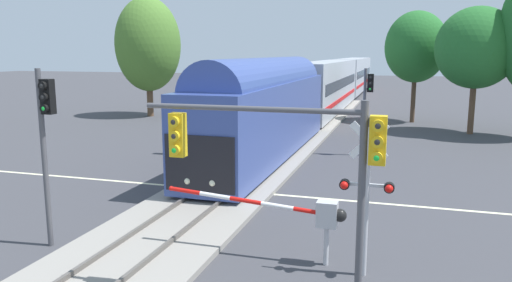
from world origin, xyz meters
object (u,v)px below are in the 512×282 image
Objects in this scene: crossing_gate_far at (185,130)px; traffic_signal_median at (45,129)px; traffic_signal_near_right at (292,154)px; oak_far_right at (476,48)px; crossing_gate_near at (308,213)px; commuter_train at (328,84)px; pine_left_background at (148,45)px; traffic_signal_far_side at (367,98)px; crossing_signal_mast at (367,181)px; elm_centre_background at (416,47)px.

traffic_signal_median reaches higher than crossing_gate_far.
traffic_signal_near_right is 28.69m from oak_far_right.
oak_far_right is at bearing 74.41° from crossing_gate_near.
crossing_gate_near is 0.59× the size of oak_far_right.
crossing_gate_near is 3.51m from traffic_signal_near_right.
crossing_gate_far is at bearing 127.36° from crossing_gate_near.
commuter_train reaches higher than crossing_gate_far.
pine_left_background is (-10.40, 15.02, 5.01)m from crossing_gate_far.
traffic_signal_far_side is (9.81, 2.79, 1.85)m from crossing_gate_far.
crossing_gate_far is 21.25m from oak_far_right.
traffic_signal_median is at bearing -175.80° from crossing_signal_mast.
commuter_train is 38.34m from traffic_signal_near_right.
oak_far_right reaches higher than crossing_signal_mast.
crossing_signal_mast is at bearing -49.23° from crossing_gate_far.
crossing_signal_mast is at bearing -102.06° from oak_far_right.
crossing_gate_near is 1.95m from crossing_signal_mast.
crossing_gate_near is at bearing -105.59° from oak_far_right.
pine_left_background reaches higher than crossing_gate_near.
elm_centre_background is (22.88, 2.73, -0.26)m from pine_left_background.
traffic_signal_median is 29.95m from oak_far_right.
crossing_gate_far is 1.19× the size of traffic_signal_far_side.
commuter_train is 7.43× the size of elm_centre_background.
pine_left_background is (-19.93, 30.08, 2.81)m from traffic_signal_near_right.
traffic_signal_median is at bearing -108.79° from elm_centre_background.
oak_far_right is (3.91, -5.05, -0.13)m from elm_centre_background.
elm_centre_background reaches higher than crossing_gate_near.
crossing_gate_near is 7.89m from traffic_signal_median.
pine_left_background reaches higher than commuter_train.
traffic_signal_median is (-9.07, -0.67, 1.02)m from crossing_signal_mast.
elm_centre_background is at bearing -33.63° from commuter_train.
oak_far_right is (5.43, 25.41, 3.51)m from crossing_signal_mast.
traffic_signal_median is 18.01m from traffic_signal_far_side.
traffic_signal_far_side is 12.22m from oak_far_right.
pine_left_background is (-19.81, 27.35, 5.01)m from crossing_gate_near.
elm_centre_background is (10.59, 31.13, 2.62)m from traffic_signal_median.
crossing_gate_far is 18.94m from pine_left_background.
pine_left_background is 23.05m from elm_centre_background.
crossing_gate_near is at bearing -91.47° from traffic_signal_far_side.
commuter_train is at bearing 97.33° from traffic_signal_near_right.
traffic_signal_median is at bearing -81.94° from crossing_gate_far.
oak_far_right is (16.40, 12.69, 4.62)m from crossing_gate_far.
traffic_signal_far_side is 15.47m from elm_centre_background.
oak_far_right is (14.50, 26.08, 2.49)m from traffic_signal_median.
oak_far_right is at bearing -41.14° from commuter_train.
crossing_signal_mast is at bearing -14.08° from crossing_gate_near.
oak_far_right reaches higher than traffic_signal_near_right.
commuter_train is 10.03m from elm_centre_background.
crossing_gate_far is 17.96m from traffic_signal_near_right.
traffic_signal_median reaches higher than crossing_signal_mast.
elm_centre_background is (2.95, 32.81, 2.55)m from traffic_signal_near_right.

